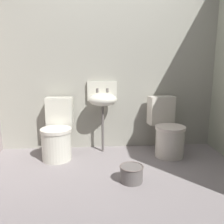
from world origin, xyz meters
The scene contains 6 objects.
ground_plane centered at (0.00, 0.00, -0.04)m, with size 3.51×2.49×0.08m, color gray.
wall_back centered at (0.00, 1.09, 1.25)m, with size 3.51×0.10×2.50m, color #A09E91.
toilet_left centered at (-0.70, 0.69, 0.32)m, with size 0.42×0.61×0.78m.
toilet_right centered at (0.79, 0.69, 0.32)m, with size 0.48×0.65×0.78m.
sink centered at (-0.09, 0.88, 0.75)m, with size 0.42×0.35×0.99m.
bucket centered at (0.19, -0.06, 0.09)m, with size 0.26×0.26×0.18m.
Camera 1 is at (-0.20, -2.45, 1.28)m, focal length 38.97 mm.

